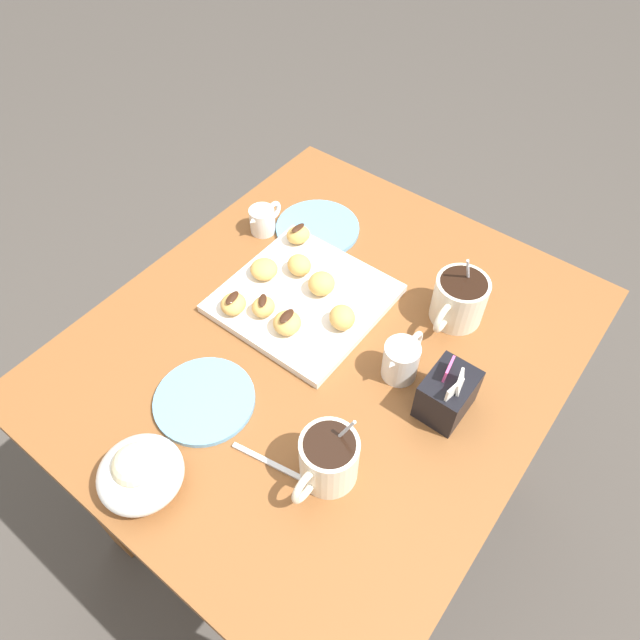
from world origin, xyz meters
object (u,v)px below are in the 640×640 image
object	(u,v)px
sugar_caddy	(447,394)
beignet_3	(264,269)
coffee_mug_cream_left	(459,299)
saucer_sky_left	(204,400)
dining_table	(324,385)
beignet_4	(298,235)
chocolate_sauce_pitcher	(263,219)
cream_pitcher_white	(402,359)
beignet_2	(287,323)
beignet_7	(263,307)
beignet_6	(322,283)
beignet_1	(342,317)
beignet_5	(233,304)
saucer_sky_right	(318,228)
coffee_mug_cream_right	(328,459)
pastry_plate_square	(304,298)
beignet_0	(299,265)
ice_cream_bowl	(140,472)

from	to	relation	value
sugar_caddy	beignet_3	distance (m)	0.42
coffee_mug_cream_left	saucer_sky_left	distance (m)	0.47
dining_table	beignet_4	distance (m)	0.30
chocolate_sauce_pitcher	beignet_3	xyz separation A→B (m)	(0.11, 0.10, 0.00)
cream_pitcher_white	beignet_2	xyz separation A→B (m)	(0.05, -0.20, -0.01)
beignet_7	beignet_6	bearing A→B (deg)	154.82
sugar_caddy	beignet_6	bearing A→B (deg)	-103.17
coffee_mug_cream_left	sugar_caddy	world-z (taller)	coffee_mug_cream_left
chocolate_sauce_pitcher	beignet_1	world-z (taller)	chocolate_sauce_pitcher
cream_pitcher_white	beignet_4	bearing A→B (deg)	-112.37
sugar_caddy	beignet_6	world-z (taller)	sugar_caddy
dining_table	saucer_sky_left	xyz separation A→B (m)	(0.22, -0.08, 0.15)
beignet_5	saucer_sky_right	bearing A→B (deg)	-175.59
coffee_mug_cream_right	chocolate_sauce_pitcher	bearing A→B (deg)	-128.95
beignet_7	beignet_5	bearing A→B (deg)	-60.30
pastry_plate_square	cream_pitcher_white	xyz separation A→B (m)	(0.03, 0.23, 0.03)
saucer_sky_left	beignet_3	bearing A→B (deg)	-159.30
beignet_4	beignet_5	world-z (taller)	beignet_4
dining_table	beignet_1	bearing A→B (deg)	167.92
pastry_plate_square	sugar_caddy	xyz separation A→B (m)	(0.04, 0.32, 0.03)
beignet_0	beignet_6	distance (m)	0.07
coffee_mug_cream_right	beignet_4	world-z (taller)	coffee_mug_cream_right
coffee_mug_cream_right	ice_cream_bowl	world-z (taller)	coffee_mug_cream_right
pastry_plate_square	saucer_sky_right	world-z (taller)	pastry_plate_square
ice_cream_bowl	saucer_sky_right	world-z (taller)	ice_cream_bowl
beignet_5	dining_table	bearing A→B (deg)	107.44
cream_pitcher_white	beignet_5	size ratio (longest dim) A/B	2.11
dining_table	beignet_1	distance (m)	0.18
dining_table	beignet_1	size ratio (longest dim) A/B	17.63
sugar_caddy	beignet_7	distance (m)	0.36
beignet_0	beignet_2	size ratio (longest dim) A/B	0.96
pastry_plate_square	dining_table	bearing A→B (deg)	60.03
coffee_mug_cream_left	coffee_mug_cream_right	bearing A→B (deg)	0.00
coffee_mug_cream_right	beignet_7	xyz separation A→B (m)	(-0.17, -0.27, -0.02)
coffee_mug_cream_right	beignet_3	size ratio (longest dim) A/B	2.58
beignet_6	chocolate_sauce_pitcher	bearing A→B (deg)	-109.28
saucer_sky_left	beignet_5	distance (m)	0.19
chocolate_sauce_pitcher	beignet_1	size ratio (longest dim) A/B	1.80
ice_cream_bowl	beignet_4	distance (m)	0.55
sugar_caddy	beignet_2	bearing A→B (deg)	-82.65
dining_table	cream_pitcher_white	size ratio (longest dim) A/B	8.61
sugar_caddy	beignet_4	bearing A→B (deg)	-109.48
sugar_caddy	dining_table	bearing A→B (deg)	-87.57
beignet_1	beignet_7	distance (m)	0.14
saucer_sky_right	beignet_0	xyz separation A→B (m)	(0.13, 0.06, 0.03)
beignet_1	beignet_2	world-z (taller)	beignet_1
ice_cream_bowl	beignet_0	world-z (taller)	ice_cream_bowl
coffee_mug_cream_left	chocolate_sauce_pitcher	bearing A→B (deg)	-85.16
saucer_sky_right	beignet_4	world-z (taller)	beignet_4
sugar_caddy	beignet_1	xyz separation A→B (m)	(-0.03, -0.23, -0.01)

